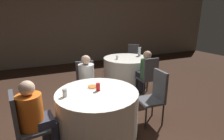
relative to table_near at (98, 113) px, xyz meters
name	(u,v)px	position (x,y,z in m)	size (l,w,h in m)	color
ground_plane	(93,129)	(-0.05, 0.12, -0.37)	(16.00, 16.00, 0.00)	#382319
wall_back	(53,30)	(-0.05, 4.92, 1.03)	(16.00, 0.06, 2.80)	gray
table_near	(98,113)	(0.00, 0.00, 0.00)	(1.29, 1.29, 0.74)	white
table_far	(127,70)	(1.61, 1.92, 0.00)	(1.35, 1.35, 0.74)	white
chair_near_west	(23,122)	(-1.06, -0.13, 0.20)	(0.45, 0.45, 0.97)	#47474C
chair_near_north	(86,80)	(0.12, 1.06, 0.20)	(0.44, 0.45, 0.97)	#47474C
chair_near_east	(156,93)	(1.06, -0.10, 0.20)	(0.44, 0.44, 0.97)	#47474C
chair_far_northeast	(133,56)	(2.31, 2.76, 0.20)	(0.56, 0.56, 0.97)	#47474C
chair_far_south	(149,74)	(1.59, 0.83, 0.20)	(0.41, 0.41, 0.97)	#47474C
person_green_jacket	(144,73)	(1.59, 1.01, 0.18)	(0.30, 0.49, 1.11)	black
person_white_shirt	(87,83)	(0.10, 0.89, 0.20)	(0.34, 0.50, 1.13)	#4C4238
person_orange_shirt	(38,119)	(-0.88, -0.11, 0.18)	(0.50, 0.34, 1.11)	#33384C
pizza_plate_near	(93,87)	(0.00, 0.20, 0.38)	(0.20, 0.20, 0.02)	white
soda_can_red	(98,87)	(0.03, 0.03, 0.43)	(0.07, 0.07, 0.12)	red
soda_can_silver	(65,93)	(-0.49, 0.02, 0.43)	(0.07, 0.07, 0.12)	silver
bottle_far	(140,52)	(2.09, 2.02, 0.50)	(0.09, 0.09, 0.26)	silver
cup_far	(117,57)	(1.28, 1.90, 0.42)	(0.07, 0.07, 0.10)	white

